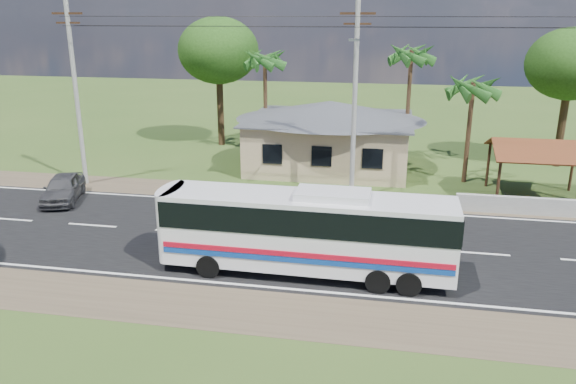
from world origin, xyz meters
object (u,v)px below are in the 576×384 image
waiting_shed (540,150)px  coach_bus (308,226)px  motorcycle (498,201)px  small_car (63,188)px

waiting_shed → coach_bus: coach_bus is taller
motorcycle → coach_bus: bearing=118.8°
waiting_shed → coach_bus: size_ratio=0.46×
waiting_shed → motorcycle: 4.01m
coach_bus → small_car: (-14.48, 6.44, -1.26)m
waiting_shed → small_car: (-25.44, -5.29, -2.00)m
waiting_shed → small_car: 26.06m
coach_bus → small_car: bearing=156.6°
coach_bus → motorcycle: (8.66, 9.39, -1.58)m
waiting_shed → small_car: bearing=-168.3°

